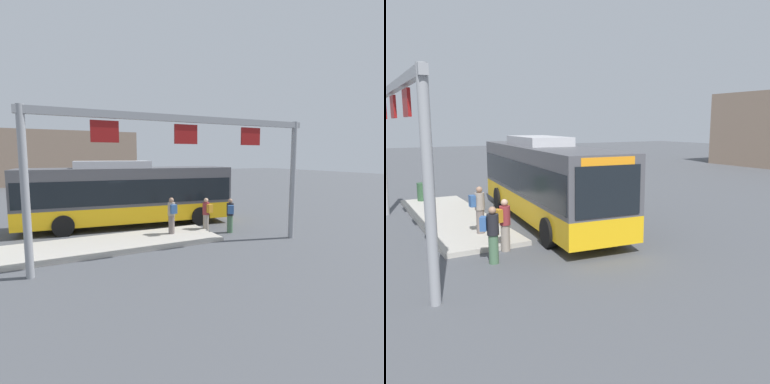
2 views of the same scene
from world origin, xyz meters
TOP-DOWN VIEW (x-y plane):
  - ground_plane at (0.00, 0.00)m, footprint 120.00×120.00m
  - platform_curb at (-2.03, -3.36)m, footprint 10.00×2.80m
  - bus_main at (-0.01, 0.00)m, footprint 11.02×3.64m
  - person_boarding at (4.02, -3.64)m, footprint 0.51×0.60m
  - person_waiting_near at (1.17, -3.15)m, footprint 0.35×0.53m
  - person_waiting_mid at (3.09, -2.93)m, footprint 0.45×0.59m
  - platform_sign_gantry at (0.75, -5.62)m, footprint 10.93×0.24m
  - station_building at (-3.39, 29.67)m, footprint 22.19×8.00m

SIDE VIEW (x-z plane):
  - ground_plane at x=0.00m, z-range 0.00..0.00m
  - platform_curb at x=-2.03m, z-range 0.00..0.16m
  - person_boarding at x=4.02m, z-range 0.06..1.73m
  - person_waiting_mid at x=3.09m, z-range 0.06..1.73m
  - person_waiting_near at x=1.17m, z-range 0.22..1.89m
  - bus_main at x=-0.01m, z-range 0.08..3.54m
  - station_building at x=-3.39m, z-range 0.00..6.95m
  - platform_sign_gantry at x=0.75m, z-range 1.23..6.43m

